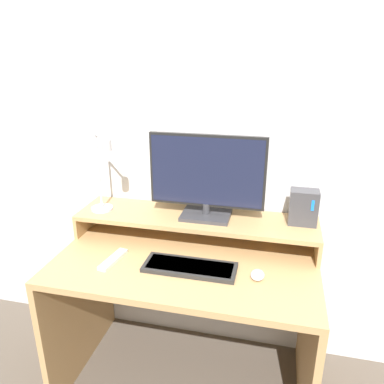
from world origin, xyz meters
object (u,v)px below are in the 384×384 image
object	(u,v)px
router_dock	(303,207)
keyboard	(190,267)
monitor	(207,177)
desk_lamp	(103,180)
mouse	(258,275)
remote_control	(113,259)

from	to	relation	value
router_dock	keyboard	world-z (taller)	router_dock
router_dock	keyboard	distance (m)	0.60
monitor	desk_lamp	distance (m)	0.51
mouse	desk_lamp	bearing A→B (deg)	164.24
monitor	desk_lamp	world-z (taller)	monitor
monitor	keyboard	world-z (taller)	monitor
desk_lamp	keyboard	size ratio (longest dim) A/B	0.98
monitor	router_dock	xyz separation A→B (m)	(0.46, 0.03, -0.12)
desk_lamp	monitor	bearing A→B (deg)	7.33
monitor	mouse	bearing A→B (deg)	-45.85
mouse	remote_control	xyz separation A→B (m)	(-0.65, -0.02, -0.01)
desk_lamp	keyboard	bearing A→B (deg)	-24.30
router_dock	keyboard	xyz separation A→B (m)	(-0.47, -0.32, -0.20)
monitor	keyboard	size ratio (longest dim) A/B	1.37
keyboard	monitor	bearing A→B (deg)	87.40
monitor	desk_lamp	size ratio (longest dim) A/B	1.40
monitor	remote_control	distance (m)	0.58
desk_lamp	router_dock	distance (m)	0.97
desk_lamp	router_dock	world-z (taller)	desk_lamp
monitor	mouse	size ratio (longest dim) A/B	6.75
mouse	monitor	bearing A→B (deg)	134.15
monitor	remote_control	bearing A→B (deg)	-140.49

